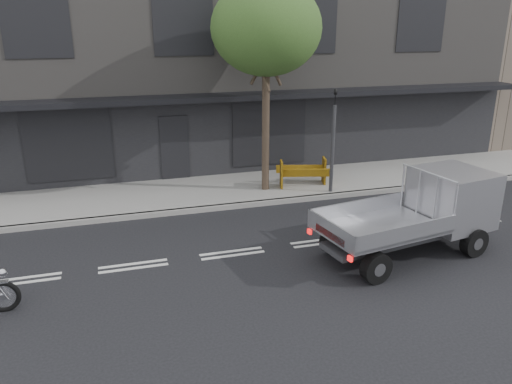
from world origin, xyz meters
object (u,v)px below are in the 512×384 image
object	(u,v)px
street_tree	(266,29)
flatbed_ute	(439,203)
traffic_light_pole	(333,147)
construction_barrier	(306,174)

from	to	relation	value
street_tree	flatbed_ute	xyz separation A→B (m)	(2.87, -5.29, -4.09)
traffic_light_pole	street_tree	bearing A→B (deg)	156.97
flatbed_ute	construction_barrier	xyz separation A→B (m)	(-1.50, 5.11, -0.56)
flatbed_ute	construction_barrier	bearing A→B (deg)	96.70
street_tree	traffic_light_pole	world-z (taller)	street_tree
street_tree	construction_barrier	distance (m)	4.86
traffic_light_pole	flatbed_ute	distance (m)	4.55
street_tree	flatbed_ute	world-z (taller)	street_tree
street_tree	flatbed_ute	bearing A→B (deg)	-61.54
street_tree	traffic_light_pole	bearing A→B (deg)	-23.03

